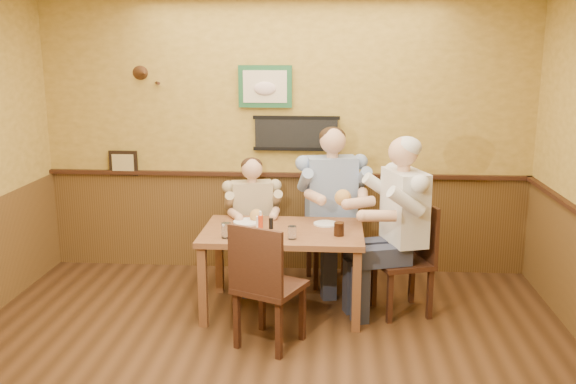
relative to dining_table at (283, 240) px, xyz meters
name	(u,v)px	position (x,y,z in m)	size (l,w,h in m)	color
room	(278,144)	(0.07, -1.20, 1.03)	(5.02, 5.03, 2.81)	#341F0F
dining_table	(283,240)	(0.00, 0.00, 0.00)	(1.40, 0.90, 0.75)	brown
chair_back_left	(253,245)	(-0.35, 0.64, -0.26)	(0.37, 0.37, 0.80)	#3B1F12
chair_back_right	(331,235)	(0.42, 0.73, -0.17)	(0.45, 0.45, 0.98)	#3B1F12
chair_right_end	(402,259)	(1.05, 0.02, -0.16)	(0.46, 0.46, 0.99)	#3B1F12
chair_near_side	(270,284)	(-0.05, -0.67, -0.15)	(0.47, 0.47, 1.01)	#3B1F12
diner_tan_shirt	(252,228)	(-0.35, 0.64, -0.09)	(0.53, 0.53, 1.14)	tan
diner_blue_polo	(331,214)	(0.42, 0.73, 0.04)	(0.65, 0.65, 1.40)	#7F95BE
diner_white_elder	(403,236)	(1.05, 0.02, 0.05)	(0.65, 0.65, 1.42)	silver
water_glass_left	(226,230)	(-0.45, -0.28, 0.16)	(0.09, 0.09, 0.13)	silver
water_glass_mid	(292,233)	(0.10, -0.27, 0.15)	(0.07, 0.07, 0.11)	white
cola_tumbler	(339,229)	(0.49, -0.15, 0.15)	(0.09, 0.09, 0.11)	black
hot_sauce_bottle	(260,223)	(-0.18, -0.10, 0.18)	(0.04, 0.04, 0.17)	red
salt_shaker	(258,222)	(-0.22, 0.07, 0.14)	(0.04, 0.04, 0.10)	white
pepper_shaker	(271,224)	(-0.10, 0.02, 0.14)	(0.04, 0.04, 0.09)	black
plate_far_left	(248,222)	(-0.34, 0.20, 0.10)	(0.26, 0.26, 0.02)	white
plate_far_right	(326,224)	(0.37, 0.19, 0.10)	(0.22, 0.22, 0.01)	silver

